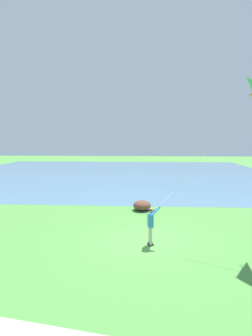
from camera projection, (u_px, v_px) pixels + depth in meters
name	position (u px, v px, depth m)	size (l,w,h in m)	color
ground_plane	(144.00, 241.00, 12.93)	(120.00, 120.00, 0.00)	#4C8E3D
lake_water	(114.00, 173.00, 37.65)	(36.00, 44.00, 0.01)	teal
person_kite_flyer	(151.00, 223.00, 12.46)	(0.52, 0.62, 1.83)	#232328
flying_kite	(246.00, 89.00, 12.26)	(1.65, 4.36, 5.86)	green
lakeside_shrub	(142.00, 205.00, 18.53)	(1.39, 1.22, 0.65)	brown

